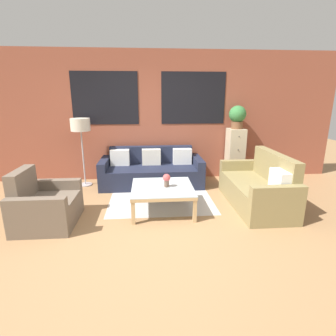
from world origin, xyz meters
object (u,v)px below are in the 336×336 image
object	(u,v)px
potted_plant	(237,116)
flower_vase	(167,179)
settee_vintage	(258,188)
floor_lamp	(81,128)
couch_dark	(152,171)
armchair_corner	(45,206)
drawer_cabinet	(235,154)
coffee_table	(162,190)

from	to	relation	value
potted_plant	flower_vase	xyz separation A→B (m)	(-1.66, -1.59, -0.88)
settee_vintage	floor_lamp	distance (m)	3.62
floor_lamp	flower_vase	bearing A→B (deg)	-41.10
couch_dark	floor_lamp	size ratio (longest dim) A/B	1.51
floor_lamp	armchair_corner	bearing A→B (deg)	-95.86
couch_dark	floor_lamp	distance (m)	1.71
armchair_corner	flower_vase	xyz separation A→B (m)	(1.82, 0.32, 0.27)
couch_dark	drawer_cabinet	size ratio (longest dim) A/B	1.85
floor_lamp	flower_vase	world-z (taller)	floor_lamp
settee_vintage	potted_plant	world-z (taller)	potted_plant
couch_dark	armchair_corner	xyz separation A→B (m)	(-1.61, -1.70, -0.01)
couch_dark	settee_vintage	world-z (taller)	settee_vintage
armchair_corner	flower_vase	world-z (taller)	armchair_corner
flower_vase	armchair_corner	bearing A→B (deg)	-170.15
settee_vintage	floor_lamp	size ratio (longest dim) A/B	1.19
settee_vintage	floor_lamp	xyz separation A→B (m)	(-3.24, 1.34, 0.92)
drawer_cabinet	settee_vintage	bearing A→B (deg)	-92.49
drawer_cabinet	armchair_corner	bearing A→B (deg)	-151.25
coffee_table	flower_vase	xyz separation A→B (m)	(0.07, -0.01, 0.18)
coffee_table	potted_plant	xyz separation A→B (m)	(1.73, 1.58, 1.07)
couch_dark	armchair_corner	world-z (taller)	armchair_corner
settee_vintage	flower_vase	xyz separation A→B (m)	(-1.59, -0.09, 0.24)
coffee_table	flower_vase	bearing A→B (deg)	-10.76
coffee_table	potted_plant	world-z (taller)	potted_plant
armchair_corner	potted_plant	world-z (taller)	potted_plant
floor_lamp	potted_plant	xyz separation A→B (m)	(3.30, 0.16, 0.20)
potted_plant	flower_vase	size ratio (longest dim) A/B	2.30
coffee_table	drawer_cabinet	xyz separation A→B (m)	(1.73, 1.58, 0.22)
settee_vintage	potted_plant	xyz separation A→B (m)	(0.07, 1.50, 1.12)
potted_plant	flower_vase	distance (m)	2.47
drawer_cabinet	flower_vase	xyz separation A→B (m)	(-1.66, -1.59, -0.03)
armchair_corner	couch_dark	bearing A→B (deg)	46.59
floor_lamp	potted_plant	distance (m)	3.31
couch_dark	armchair_corner	size ratio (longest dim) A/B	2.28
armchair_corner	drawer_cabinet	world-z (taller)	drawer_cabinet
flower_vase	potted_plant	bearing A→B (deg)	43.85
settee_vintage	floor_lamp	bearing A→B (deg)	157.49
couch_dark	flower_vase	world-z (taller)	couch_dark
coffee_table	potted_plant	size ratio (longest dim) A/B	2.00
armchair_corner	floor_lamp	size ratio (longest dim) A/B	0.66
settee_vintage	flower_vase	distance (m)	1.61
coffee_table	potted_plant	distance (m)	2.57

